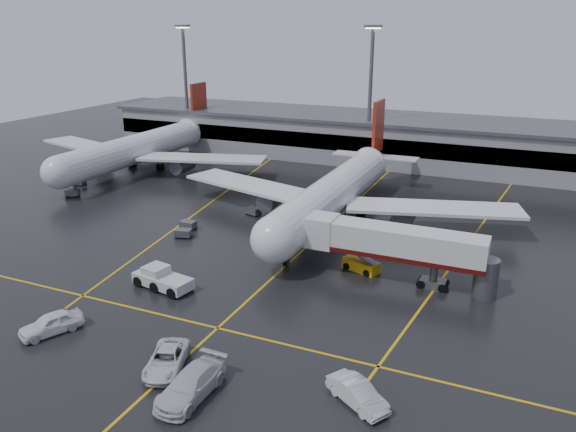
% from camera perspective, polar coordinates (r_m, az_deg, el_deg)
% --- Properties ---
extents(ground, '(220.00, 220.00, 0.00)m').
position_cam_1_polar(ground, '(69.03, 2.19, -2.87)').
color(ground, black).
rests_on(ground, ground).
extents(apron_line_centre, '(0.25, 90.00, 0.02)m').
position_cam_1_polar(apron_line_centre, '(69.03, 2.19, -2.86)').
color(apron_line_centre, gold).
rests_on(apron_line_centre, ground).
extents(apron_line_stop, '(60.00, 0.25, 0.02)m').
position_cam_1_polar(apron_line_stop, '(51.23, -7.16, -11.23)').
color(apron_line_stop, gold).
rests_on(apron_line_stop, ground).
extents(apron_line_left, '(9.99, 69.35, 0.02)m').
position_cam_1_polar(apron_line_left, '(86.01, -7.76, 1.43)').
color(apron_line_left, gold).
rests_on(apron_line_left, ground).
extents(apron_line_right, '(7.57, 69.64, 0.02)m').
position_cam_1_polar(apron_line_right, '(74.40, 18.14, -2.19)').
color(apron_line_right, gold).
rests_on(apron_line_right, ground).
extents(terminal, '(122.00, 19.00, 8.60)m').
position_cam_1_polar(terminal, '(112.15, 11.43, 7.62)').
color(terminal, gray).
rests_on(terminal, ground).
extents(light_mast_left, '(3.00, 1.20, 25.45)m').
position_cam_1_polar(light_mast_left, '(123.07, -10.36, 13.44)').
color(light_mast_left, '#595B60').
rests_on(light_mast_left, ground).
extents(light_mast_mid, '(3.00, 1.20, 25.45)m').
position_cam_1_polar(light_mast_mid, '(106.14, 8.36, 12.72)').
color(light_mast_mid, '#595B60').
rests_on(light_mast_mid, ground).
extents(main_airliner, '(48.80, 45.60, 14.10)m').
position_cam_1_polar(main_airliner, '(76.27, 4.94, 2.56)').
color(main_airliner, silver).
rests_on(main_airliner, ground).
extents(second_airliner, '(48.80, 45.60, 14.10)m').
position_cam_1_polar(second_airliner, '(106.60, -14.77, 6.73)').
color(second_airliner, silver).
rests_on(second_airliner, ground).
extents(jet_bridge, '(19.90, 3.40, 6.05)m').
position_cam_1_polar(jet_bridge, '(59.01, 10.82, -2.99)').
color(jet_bridge, silver).
rests_on(jet_bridge, ground).
extents(pushback_tractor, '(6.76, 3.72, 2.29)m').
position_cam_1_polar(pushback_tractor, '(59.08, -12.70, -6.29)').
color(pushback_tractor, '#BCBCBF').
rests_on(pushback_tractor, ground).
extents(belt_loader, '(4.39, 2.99, 2.57)m').
position_cam_1_polar(belt_loader, '(62.10, 7.43, -4.96)').
color(belt_loader, gold).
rests_on(belt_loader, ground).
extents(service_van_a, '(4.46, 6.36, 1.61)m').
position_cam_1_polar(service_van_a, '(46.16, -12.22, -14.08)').
color(service_van_a, silver).
rests_on(service_van_a, ground).
extents(service_van_b, '(2.88, 6.77, 1.95)m').
position_cam_1_polar(service_van_b, '(42.87, -9.83, -16.48)').
color(service_van_b, silver).
rests_on(service_van_b, ground).
extents(service_van_c, '(5.31, 4.24, 1.69)m').
position_cam_1_polar(service_van_c, '(41.96, 7.06, -17.42)').
color(service_van_c, silver).
rests_on(service_van_c, ground).
extents(service_van_d, '(4.23, 5.78, 1.83)m').
position_cam_1_polar(service_van_d, '(53.85, -22.92, -10.02)').
color(service_van_d, white).
rests_on(service_van_d, ground).
extents(baggage_cart_a, '(2.28, 1.80, 1.12)m').
position_cam_1_polar(baggage_cart_a, '(72.08, -10.59, -1.69)').
color(baggage_cart_a, '#595B60').
rests_on(baggage_cart_a, ground).
extents(baggage_cart_b, '(2.01, 1.32, 1.12)m').
position_cam_1_polar(baggage_cart_b, '(74.92, -10.11, -0.86)').
color(baggage_cart_b, '#595B60').
rests_on(baggage_cart_b, ground).
extents(baggage_cart_c, '(2.27, 1.78, 1.12)m').
position_cam_1_polar(baggage_cart_c, '(79.32, -3.56, 0.53)').
color(baggage_cart_c, '#595B60').
rests_on(baggage_cart_c, ground).
extents(baggage_cart_d, '(2.11, 1.48, 1.12)m').
position_cam_1_polar(baggage_cart_d, '(100.45, -20.44, 3.32)').
color(baggage_cart_d, '#595B60').
rests_on(baggage_cart_d, ground).
extents(baggage_cart_e, '(2.36, 2.03, 1.12)m').
position_cam_1_polar(baggage_cart_e, '(94.03, -21.04, 2.23)').
color(baggage_cart_e, '#595B60').
rests_on(baggage_cart_e, ground).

